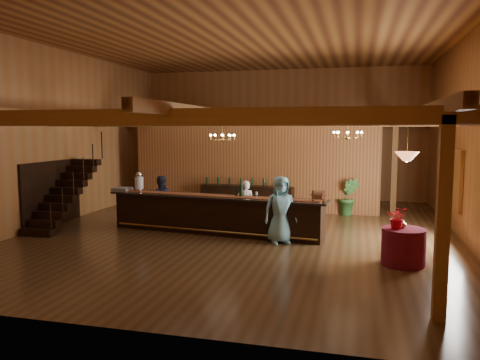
% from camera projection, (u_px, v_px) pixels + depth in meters
% --- Properties ---
extents(floor, '(14.00, 14.00, 0.00)m').
position_uv_depth(floor, '(243.00, 231.00, 13.72)').
color(floor, '#432D16').
rests_on(floor, ground).
extents(ceiling, '(14.00, 14.00, 0.00)m').
position_uv_depth(ceiling, '(243.00, 39.00, 13.11)').
color(ceiling, '#A46930').
rests_on(ceiling, wall_back).
extents(wall_back, '(12.00, 0.10, 5.50)m').
position_uv_depth(wall_back, '(281.00, 134.00, 20.16)').
color(wall_back, '#9D6A3A').
rests_on(wall_back, floor).
extents(wall_front, '(12.00, 0.10, 5.50)m').
position_uv_depth(wall_front, '(127.00, 146.00, 6.67)').
color(wall_front, '#9D6A3A').
rests_on(wall_front, floor).
extents(wall_left, '(0.10, 14.00, 5.50)m').
position_uv_depth(wall_left, '(60.00, 136.00, 14.87)').
color(wall_left, '#9D6A3A').
rests_on(wall_left, floor).
extents(wall_right, '(0.10, 14.00, 5.50)m').
position_uv_depth(wall_right, '(470.00, 138.00, 11.96)').
color(wall_right, '#9D6A3A').
rests_on(wall_right, floor).
extents(beam_grid, '(11.90, 13.90, 0.39)m').
position_uv_depth(beam_grid, '(247.00, 120.00, 13.85)').
color(beam_grid, olive).
rests_on(beam_grid, wall_left).
extents(support_posts, '(9.20, 10.20, 3.20)m').
position_uv_depth(support_posts, '(239.00, 179.00, 13.06)').
color(support_posts, olive).
rests_on(support_posts, floor).
extents(partition_wall, '(9.00, 0.18, 3.10)m').
position_uv_depth(partition_wall, '(252.00, 168.00, 17.04)').
color(partition_wall, '#925828').
rests_on(partition_wall, floor).
extents(window_right_back, '(0.12, 1.05, 1.75)m').
position_uv_depth(window_right_back, '(458.00, 181.00, 13.07)').
color(window_right_back, white).
rests_on(window_right_back, wall_right).
extents(staircase, '(1.00, 2.80, 2.00)m').
position_uv_depth(staircase, '(63.00, 194.00, 14.21)').
color(staircase, black).
rests_on(staircase, floor).
extents(backroom_boxes, '(4.10, 0.60, 1.10)m').
position_uv_depth(backroom_boxes, '(268.00, 189.00, 19.03)').
color(backroom_boxes, black).
rests_on(backroom_boxes, floor).
extents(tasting_bar, '(6.59, 1.58, 1.10)m').
position_uv_depth(tasting_bar, '(215.00, 214.00, 13.39)').
color(tasting_bar, black).
rests_on(tasting_bar, floor).
extents(beverage_dispenser, '(0.26, 0.26, 0.60)m').
position_uv_depth(beverage_dispenser, '(139.00, 182.00, 14.25)').
color(beverage_dispenser, silver).
rests_on(beverage_dispenser, tasting_bar).
extents(glass_rack_tray, '(0.50, 0.50, 0.10)m').
position_uv_depth(glass_rack_tray, '(122.00, 189.00, 14.37)').
color(glass_rack_tray, gray).
rests_on(glass_rack_tray, tasting_bar).
extents(raffle_drum, '(0.34, 0.24, 0.30)m').
position_uv_depth(raffle_drum, '(318.00, 195.00, 12.21)').
color(raffle_drum, brown).
rests_on(raffle_drum, tasting_bar).
extents(bar_bottle_0, '(0.07, 0.07, 0.30)m').
position_uv_depth(bar_bottle_0, '(236.00, 191.00, 13.22)').
color(bar_bottle_0, black).
rests_on(bar_bottle_0, tasting_bar).
extents(bar_bottle_1, '(0.07, 0.07, 0.30)m').
position_uv_depth(bar_bottle_1, '(240.00, 191.00, 13.17)').
color(bar_bottle_1, black).
rests_on(bar_bottle_1, tasting_bar).
extents(bar_bottle_2, '(0.07, 0.07, 0.30)m').
position_uv_depth(bar_bottle_2, '(241.00, 191.00, 13.16)').
color(bar_bottle_2, black).
rests_on(bar_bottle_2, tasting_bar).
extents(backbar_shelf, '(3.41, 0.82, 0.95)m').
position_uv_depth(backbar_shelf, '(247.00, 199.00, 16.81)').
color(backbar_shelf, black).
rests_on(backbar_shelf, floor).
extents(round_table, '(0.94, 0.94, 0.82)m').
position_uv_depth(round_table, '(403.00, 247.00, 10.28)').
color(round_table, maroon).
rests_on(round_table, floor).
extents(chandelier_left, '(0.80, 0.80, 0.62)m').
position_uv_depth(chandelier_left, '(222.00, 137.00, 14.44)').
color(chandelier_left, '#B1863C').
rests_on(chandelier_left, beam_grid).
extents(chandelier_right, '(0.80, 0.80, 0.52)m').
position_uv_depth(chandelier_right, '(348.00, 134.00, 13.17)').
color(chandelier_right, '#B1863C').
rests_on(chandelier_right, beam_grid).
extents(pendant_lamp, '(0.52, 0.52, 0.90)m').
position_uv_depth(pendant_lamp, '(407.00, 156.00, 10.06)').
color(pendant_lamp, '#B1863C').
rests_on(pendant_lamp, beam_grid).
extents(bartender, '(0.57, 0.41, 1.46)m').
position_uv_depth(bartender, '(246.00, 205.00, 13.96)').
color(bartender, white).
rests_on(bartender, floor).
extents(staff_second, '(0.92, 0.83, 1.55)m').
position_uv_depth(staff_second, '(161.00, 200.00, 14.51)').
color(staff_second, '#212339').
rests_on(staff_second, floor).
extents(guest, '(1.02, 0.87, 1.77)m').
position_uv_depth(guest, '(280.00, 210.00, 12.22)').
color(guest, '#79C3DB').
rests_on(guest, floor).
extents(floor_plant, '(0.76, 0.63, 1.29)m').
position_uv_depth(floor_plant, '(349.00, 197.00, 16.20)').
color(floor_plant, '#356E2D').
rests_on(floor_plant, floor).
extents(table_flowers, '(0.48, 0.43, 0.50)m').
position_uv_depth(table_flowers, '(398.00, 218.00, 10.19)').
color(table_flowers, red).
rests_on(table_flowers, round_table).
extents(table_vase, '(0.18, 0.18, 0.32)m').
position_uv_depth(table_vase, '(402.00, 221.00, 10.29)').
color(table_vase, '#B1863C').
rests_on(table_vase, round_table).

